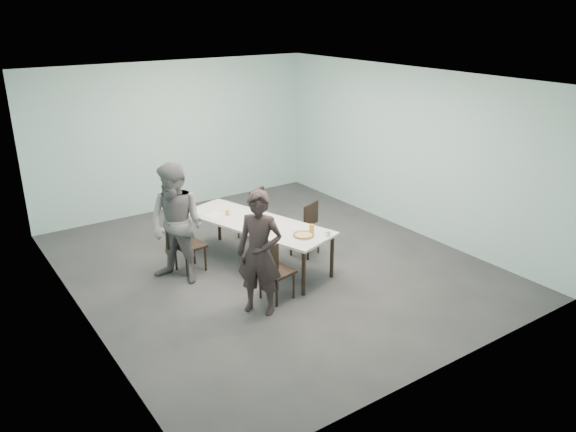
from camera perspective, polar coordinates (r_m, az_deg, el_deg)
ground at (r=9.28m, az=-1.71°, el=-4.91°), size 7.00×7.00×0.00m
room_shell at (r=8.60m, az=-1.86°, el=7.35°), size 6.02×7.02×3.01m
table at (r=9.01m, az=-3.23°, el=-0.93°), size 1.64×2.75×0.75m
chair_near_left at (r=7.98m, az=-1.55°, el=-5.38°), size 0.64×0.49×0.87m
chair_far_left at (r=8.97m, az=-10.42°, el=-2.68°), size 0.63×0.46×0.87m
chair_near_right at (r=9.51m, az=1.99°, el=-0.96°), size 0.65×0.55×0.87m
chair_far_right at (r=10.24m, az=-3.51°, el=0.62°), size 0.65×0.55×0.87m
diner_near at (r=7.56m, az=-2.91°, el=-3.81°), size 0.73×0.76×1.75m
diner_far at (r=8.55m, az=-11.25°, el=-0.84°), size 1.08×1.14×1.86m
pizza at (r=8.41m, az=1.59°, el=-1.97°), size 0.34×0.34×0.04m
side_plate at (r=8.70m, az=0.66°, el=-1.27°), size 0.18×0.18×0.01m
beer_glass at (r=8.49m, az=2.42°, el=-1.34°), size 0.08×0.08×0.15m
water_tumbler at (r=8.43m, az=4.03°, el=-1.77°), size 0.08×0.08×0.09m
tealight at (r=9.02m, az=-3.09°, el=-0.38°), size 0.06×0.06×0.05m
amber_tumbler at (r=9.31m, az=-6.16°, el=0.34°), size 0.07×0.07×0.08m
menu at (r=9.34m, az=-7.47°, el=0.10°), size 0.35×0.30×0.01m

